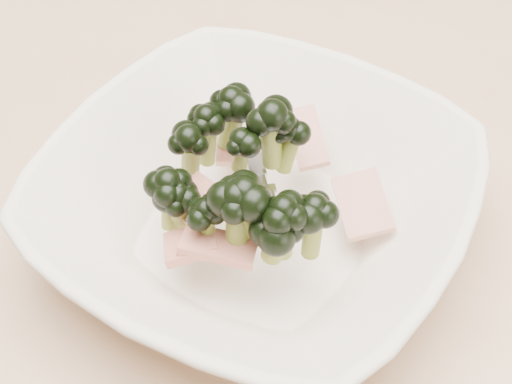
{
  "coord_description": "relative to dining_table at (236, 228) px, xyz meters",
  "views": [
    {
      "loc": [
        0.23,
        -0.38,
        1.2
      ],
      "look_at": [
        0.06,
        -0.07,
        0.8
      ],
      "focal_mm": 50.0,
      "sensor_mm": 36.0,
      "label": 1
    }
  ],
  "objects": [
    {
      "name": "dining_table",
      "position": [
        0.0,
        0.0,
        0.0
      ],
      "size": [
        1.2,
        0.8,
        0.75
      ],
      "color": "tan",
      "rests_on": "ground"
    },
    {
      "name": "broccoli_dish",
      "position": [
        0.06,
        -0.07,
        0.14
      ],
      "size": [
        0.32,
        0.32,
        0.13
      ],
      "color": "beige",
      "rests_on": "dining_table"
    }
  ]
}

